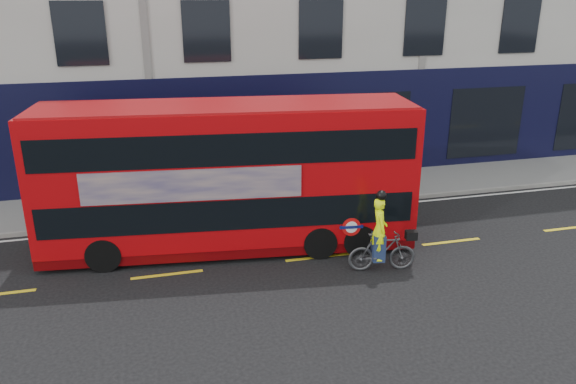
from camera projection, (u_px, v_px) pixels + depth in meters
name	position (u px, v px, depth m)	size (l,w,h in m)	color
ground	(170.00, 305.00, 12.85)	(120.00, 120.00, 0.00)	black
pavement	(160.00, 204.00, 18.76)	(60.00, 3.00, 0.12)	slate
kerb	(161.00, 221.00, 17.39)	(60.00, 0.12, 0.13)	gray
road_edge_line	(162.00, 226.00, 17.14)	(58.00, 0.10, 0.01)	silver
lane_dashes	(167.00, 275.00, 14.22)	(58.00, 0.12, 0.01)	yellow
bus	(230.00, 177.00, 15.10)	(10.19, 3.39, 4.03)	#AA060A
cyclist	(381.00, 244.00, 14.21)	(1.79, 0.77, 2.19)	#434448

